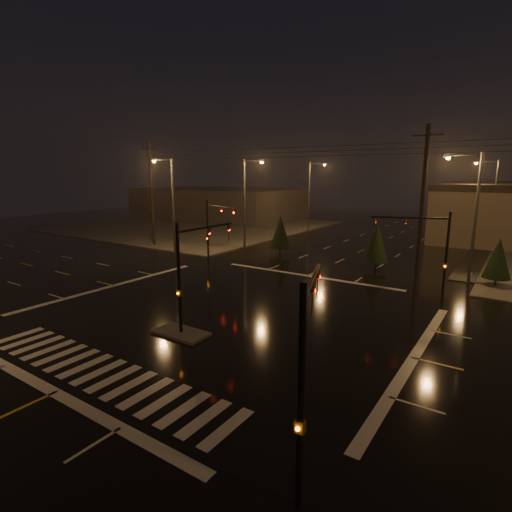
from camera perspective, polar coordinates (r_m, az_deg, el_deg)
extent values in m
plane|color=black|center=(24.90, -4.14, -8.11)|extent=(140.00, 140.00, 0.00)
cube|color=#484540|center=(66.28, -8.67, 4.31)|extent=(36.00, 36.00, 0.12)
cube|color=#484540|center=(22.08, -10.65, -10.74)|extent=(3.00, 1.60, 0.15)
cube|color=beige|center=(19.23, -21.48, -15.15)|extent=(15.00, 2.60, 0.01)
cube|color=beige|center=(18.33, -26.82, -17.01)|extent=(16.00, 0.50, 0.01)
cube|color=beige|center=(33.85, 7.39, -2.81)|extent=(16.00, 0.50, 0.01)
cube|color=#3F3B37|center=(78.30, -5.49, 7.53)|extent=(30.00, 18.00, 5.60)
cylinder|color=black|center=(21.15, -10.95, -3.39)|extent=(0.18, 0.18, 6.00)
cylinder|color=black|center=(22.28, -7.12, 4.06)|extent=(0.12, 4.50, 0.12)
imported|color=#594707|center=(23.84, -3.92, 4.50)|extent=(0.16, 0.20, 1.00)
cube|color=#594707|center=(21.34, -10.87, -5.20)|extent=(0.25, 0.18, 0.35)
cylinder|color=black|center=(29.68, 25.53, 0.01)|extent=(0.18, 0.18, 6.00)
cylinder|color=black|center=(28.91, 21.09, 5.11)|extent=(4.74, 1.82, 0.12)
imported|color=#594707|center=(28.72, 16.62, 5.26)|extent=(0.24, 0.22, 1.00)
cube|color=#594707|center=(29.82, 25.41, -1.31)|extent=(0.25, 0.18, 0.35)
cylinder|color=black|center=(38.60, -6.92, 3.53)|extent=(0.18, 0.18, 6.00)
cylinder|color=black|center=(36.17, -5.07, 7.01)|extent=(4.74, 1.82, 0.12)
imported|color=#594707|center=(34.28, -3.11, 6.70)|extent=(0.24, 0.22, 1.00)
cube|color=#594707|center=(38.71, -6.90, 2.51)|extent=(0.25, 0.18, 0.35)
cylinder|color=black|center=(10.39, 6.38, -19.87)|extent=(0.18, 0.18, 6.00)
cylinder|color=black|center=(11.24, 8.02, -3.52)|extent=(1.48, 3.80, 0.12)
imported|color=#594707|center=(12.99, 8.85, -1.70)|extent=(0.22, 0.24, 1.00)
cube|color=#594707|center=(10.77, 6.29, -23.04)|extent=(0.25, 0.18, 0.35)
cylinder|color=#38383A|center=(44.87, -1.67, 7.31)|extent=(0.24, 0.24, 10.00)
cylinder|color=#38383A|center=(44.07, -0.40, 13.48)|extent=(2.40, 0.14, 0.14)
cube|color=#38383A|center=(43.46, 0.83, 13.44)|extent=(0.70, 0.30, 0.18)
sphere|color=orange|center=(43.46, 0.83, 13.27)|extent=(0.32, 0.32, 0.32)
cylinder|color=#38383A|center=(58.60, 7.55, 8.25)|extent=(0.24, 0.24, 10.00)
cylinder|color=#38383A|center=(58.00, 8.77, 12.92)|extent=(2.40, 0.14, 0.14)
cube|color=#38383A|center=(57.53, 9.79, 12.85)|extent=(0.70, 0.30, 0.18)
sphere|color=orange|center=(57.53, 9.78, 12.72)|extent=(0.32, 0.32, 0.32)
cylinder|color=#38383A|center=(34.71, 28.84, 4.59)|extent=(0.24, 0.24, 10.00)
cylinder|color=#38383A|center=(34.69, 27.62, 12.67)|extent=(2.40, 0.14, 0.14)
cube|color=#38383A|center=(34.84, 25.78, 12.75)|extent=(0.70, 0.30, 0.18)
sphere|color=orange|center=(34.83, 25.76, 12.53)|extent=(0.32, 0.32, 0.32)
cylinder|color=#38383A|center=(54.60, 30.87, 6.46)|extent=(0.24, 0.24, 10.00)
cylinder|color=#38383A|center=(54.59, 30.13, 11.60)|extent=(2.40, 0.14, 0.14)
cube|color=#38383A|center=(54.68, 28.95, 11.66)|extent=(0.70, 0.30, 0.18)
sphere|color=orange|center=(54.68, 28.94, 11.53)|extent=(0.32, 0.32, 0.32)
cylinder|color=#38383A|center=(42.85, -11.73, 6.87)|extent=(0.24, 0.24, 10.00)
cylinder|color=#38383A|center=(41.91, -13.21, 13.28)|extent=(0.14, 2.40, 0.14)
cube|color=#38383A|center=(41.16, -14.35, 13.19)|extent=(0.30, 0.70, 0.18)
sphere|color=orange|center=(41.16, -14.34, 13.01)|extent=(0.32, 0.32, 0.32)
cylinder|color=black|center=(48.87, -14.67, 8.48)|extent=(0.32, 0.32, 12.00)
cube|color=black|center=(48.89, -14.99, 14.57)|extent=(2.20, 0.12, 0.12)
cylinder|color=black|center=(33.14, 22.63, 6.61)|extent=(0.32, 0.32, 12.00)
cube|color=black|center=(33.17, 23.35, 15.57)|extent=(2.20, 0.12, 0.12)
cylinder|color=black|center=(35.24, 30.98, -3.26)|extent=(0.18, 0.18, 0.70)
cone|color=black|center=(34.86, 31.30, -0.26)|extent=(1.96, 1.96, 3.06)
cylinder|color=black|center=(42.25, 3.47, 0.66)|extent=(0.18, 0.18, 0.70)
cone|color=black|center=(41.90, 3.50, 3.47)|extent=(2.24, 2.24, 3.50)
cylinder|color=black|center=(37.34, 16.67, -1.29)|extent=(0.18, 0.18, 0.70)
cone|color=black|center=(36.95, 16.86, 1.80)|extent=(2.17, 2.17, 3.39)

